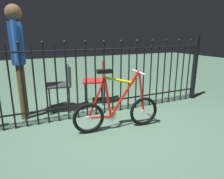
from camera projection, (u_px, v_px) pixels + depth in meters
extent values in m
plane|color=#44634E|center=(118.00, 129.00, 2.97)|extent=(20.00, 20.00, 0.00)
cylinder|color=black|center=(11.00, 89.00, 2.83)|extent=(0.02, 0.02, 1.20)
cylinder|color=black|center=(23.00, 88.00, 2.89)|extent=(0.02, 0.02, 1.20)
sphere|color=black|center=(18.00, 43.00, 2.73)|extent=(0.05, 0.05, 0.05)
cylinder|color=black|center=(35.00, 87.00, 2.96)|extent=(0.02, 0.02, 1.20)
cylinder|color=black|center=(46.00, 86.00, 3.02)|extent=(0.02, 0.02, 1.20)
sphere|color=black|center=(42.00, 42.00, 2.86)|extent=(0.05, 0.05, 0.05)
cylinder|color=black|center=(57.00, 85.00, 3.09)|extent=(0.02, 0.02, 1.20)
cylinder|color=black|center=(67.00, 83.00, 3.15)|extent=(0.02, 0.02, 1.20)
sphere|color=black|center=(65.00, 42.00, 2.99)|extent=(0.05, 0.05, 0.05)
cylinder|color=black|center=(77.00, 82.00, 3.22)|extent=(0.02, 0.02, 1.20)
cylinder|color=black|center=(86.00, 82.00, 3.29)|extent=(0.02, 0.02, 1.20)
sphere|color=black|center=(85.00, 42.00, 3.12)|extent=(0.05, 0.05, 0.05)
cylinder|color=black|center=(95.00, 81.00, 3.35)|extent=(0.02, 0.02, 1.20)
cylinder|color=black|center=(104.00, 80.00, 3.42)|extent=(0.02, 0.02, 1.20)
sphere|color=black|center=(104.00, 42.00, 3.25)|extent=(0.05, 0.05, 0.05)
cylinder|color=black|center=(113.00, 79.00, 3.48)|extent=(0.02, 0.02, 1.20)
cylinder|color=black|center=(121.00, 78.00, 3.55)|extent=(0.02, 0.02, 1.20)
sphere|color=black|center=(121.00, 41.00, 3.38)|extent=(0.05, 0.05, 0.05)
cylinder|color=black|center=(129.00, 77.00, 3.61)|extent=(0.02, 0.02, 1.20)
cylinder|color=black|center=(136.00, 77.00, 3.68)|extent=(0.02, 0.02, 1.20)
sphere|color=black|center=(137.00, 41.00, 3.51)|extent=(0.05, 0.05, 0.05)
cylinder|color=black|center=(144.00, 76.00, 3.74)|extent=(0.02, 0.02, 1.20)
cylinder|color=black|center=(151.00, 75.00, 3.81)|extent=(0.02, 0.02, 1.20)
sphere|color=black|center=(152.00, 41.00, 3.64)|extent=(0.05, 0.05, 0.05)
cylinder|color=black|center=(157.00, 74.00, 3.87)|extent=(0.02, 0.02, 1.20)
cylinder|color=black|center=(164.00, 74.00, 3.94)|extent=(0.02, 0.02, 1.20)
sphere|color=black|center=(166.00, 41.00, 3.77)|extent=(0.05, 0.05, 0.05)
cylinder|color=black|center=(170.00, 73.00, 4.00)|extent=(0.02, 0.02, 1.20)
cylinder|color=black|center=(177.00, 73.00, 4.07)|extent=(0.02, 0.02, 1.20)
sphere|color=black|center=(179.00, 40.00, 3.90)|extent=(0.05, 0.05, 0.05)
cylinder|color=black|center=(182.00, 72.00, 4.13)|extent=(0.02, 0.02, 1.20)
cylinder|color=black|center=(188.00, 71.00, 4.20)|extent=(0.02, 0.02, 1.20)
sphere|color=black|center=(191.00, 40.00, 4.04)|extent=(0.05, 0.05, 0.05)
cylinder|color=black|center=(101.00, 102.00, 3.49)|extent=(4.26, 0.03, 0.03)
cylinder|color=black|center=(100.00, 49.00, 3.25)|extent=(4.26, 0.03, 0.03)
cube|color=black|center=(195.00, 68.00, 4.25)|extent=(0.07, 0.07, 1.32)
torus|color=black|center=(89.00, 118.00, 2.80)|extent=(0.44, 0.11, 0.44)
cylinder|color=silver|center=(89.00, 118.00, 2.80)|extent=(0.07, 0.04, 0.07)
torus|color=black|center=(144.00, 111.00, 3.05)|extent=(0.44, 0.11, 0.44)
cylinder|color=silver|center=(144.00, 111.00, 3.05)|extent=(0.07, 0.04, 0.07)
cylinder|color=red|center=(125.00, 94.00, 2.88)|extent=(0.45, 0.09, 0.65)
cylinder|color=yellow|center=(120.00, 80.00, 2.80)|extent=(0.44, 0.09, 0.14)
cylinder|color=red|center=(108.00, 98.00, 2.81)|extent=(0.12, 0.05, 0.57)
cylinder|color=red|center=(100.00, 117.00, 2.85)|extent=(0.32, 0.07, 0.04)
cylinder|color=red|center=(96.00, 98.00, 2.76)|extent=(0.26, 0.06, 0.56)
cylinder|color=red|center=(141.00, 92.00, 2.95)|extent=(0.13, 0.05, 0.62)
cylinder|color=silver|center=(139.00, 71.00, 2.86)|extent=(0.03, 0.03, 0.02)
cylinder|color=silver|center=(139.00, 72.00, 2.86)|extent=(0.08, 0.40, 0.03)
cylinder|color=silver|center=(105.00, 75.00, 2.72)|extent=(0.03, 0.03, 0.07)
cube|color=black|center=(105.00, 71.00, 2.70)|extent=(0.21, 0.12, 0.05)
cylinder|color=silver|center=(111.00, 116.00, 2.90)|extent=(0.18, 0.04, 0.18)
cylinder|color=black|center=(50.00, 102.00, 3.43)|extent=(0.02, 0.02, 0.46)
cylinder|color=black|center=(50.00, 97.00, 3.73)|extent=(0.02, 0.02, 0.46)
cylinder|color=black|center=(70.00, 100.00, 3.52)|extent=(0.02, 0.02, 0.46)
cylinder|color=black|center=(68.00, 95.00, 3.82)|extent=(0.02, 0.02, 0.46)
cube|color=#2D2D33|center=(58.00, 85.00, 3.56)|extent=(0.46, 0.46, 0.03)
cube|color=#2D2D33|center=(69.00, 74.00, 3.57)|extent=(0.08, 0.39, 0.32)
cylinder|color=black|center=(85.00, 95.00, 3.88)|extent=(0.02, 0.02, 0.44)
cylinder|color=black|center=(85.00, 90.00, 4.20)|extent=(0.02, 0.02, 0.44)
cylinder|color=black|center=(103.00, 94.00, 3.92)|extent=(0.02, 0.02, 0.44)
cylinder|color=black|center=(102.00, 90.00, 4.24)|extent=(0.02, 0.02, 0.44)
cube|color=#A51E19|center=(94.00, 81.00, 4.00)|extent=(0.53, 0.53, 0.03)
cube|color=#A51E19|center=(104.00, 70.00, 3.97)|extent=(0.16, 0.39, 0.36)
cylinder|color=#4C3823|center=(22.00, 93.00, 3.23)|extent=(0.11, 0.11, 0.89)
cylinder|color=#4C3823|center=(23.00, 90.00, 3.38)|extent=(0.11, 0.11, 0.89)
cube|color=#1E4C99|center=(17.00, 43.00, 3.11)|extent=(0.21, 0.32, 0.63)
cylinder|color=#1E4C99|center=(15.00, 42.00, 2.92)|extent=(0.08, 0.08, 0.60)
cylinder|color=#1E4C99|center=(18.00, 41.00, 3.28)|extent=(0.08, 0.08, 0.60)
sphere|color=brown|center=(13.00, 12.00, 2.99)|extent=(0.24, 0.24, 0.24)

